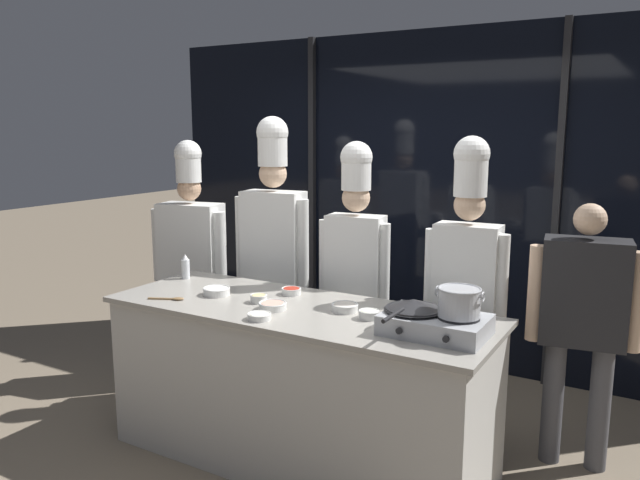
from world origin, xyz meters
name	(u,v)px	position (x,y,z in m)	size (l,w,h in m)	color
ground_plane	(299,459)	(0.00, 0.00, 0.00)	(24.00, 24.00, 0.00)	#7F705B
window_wall_back	(424,200)	(0.00, 1.93, 1.35)	(4.90, 0.09, 2.70)	black
demo_counter	(298,385)	(0.00, 0.00, 0.47)	(2.27, 0.81, 0.93)	beige
portable_stove	(435,324)	(0.84, -0.05, 0.99)	(0.50, 0.35, 0.11)	#B2B5BA
frying_pan	(413,305)	(0.72, -0.06, 1.07)	(0.30, 0.51, 0.05)	#232326
stock_pot	(459,301)	(0.95, -0.05, 1.12)	(0.23, 0.21, 0.14)	#B7BABF
squeeze_bottle_clear	(185,267)	(-1.02, 0.20, 1.01)	(0.06, 0.06, 0.17)	white
prep_bowl_ginger	(259,298)	(-0.25, -0.03, 0.96)	(0.10, 0.10, 0.05)	white
prep_bowl_rice	(217,291)	(-0.57, -0.02, 0.96)	(0.17, 0.17, 0.05)	white
prep_bowl_shrimp	(273,305)	(-0.10, -0.10, 0.96)	(0.16, 0.16, 0.04)	white
prep_bowl_onion	(345,307)	(0.26, 0.07, 0.96)	(0.15, 0.15, 0.04)	white
prep_bowl_garlic	(259,316)	(-0.06, -0.29, 0.95)	(0.13, 0.13, 0.03)	white
prep_bowl_chili_flakes	(291,291)	(-0.18, 0.22, 0.96)	(0.12, 0.12, 0.04)	white
prep_bowl_bean_sprouts	(369,314)	(0.44, 0.01, 0.96)	(0.11, 0.11, 0.05)	white
serving_spoon_slotted	(173,299)	(-0.72, -0.24, 0.94)	(0.21, 0.12, 0.02)	olive
chef_head	(191,246)	(-1.40, 0.68, 1.04)	(0.62, 0.34, 1.85)	#232326
chef_sous	(274,235)	(-0.67, 0.74, 1.18)	(0.57, 0.28, 2.02)	#4C4C51
chef_line	(355,257)	(0.02, 0.68, 1.11)	(0.48, 0.23, 1.85)	#232326
chef_pastry	(467,269)	(0.77, 0.65, 1.12)	(0.50, 0.21, 1.89)	#4C4C51
person_guest	(583,313)	(1.41, 0.76, 0.92)	(0.59, 0.30, 1.53)	#4C4C51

